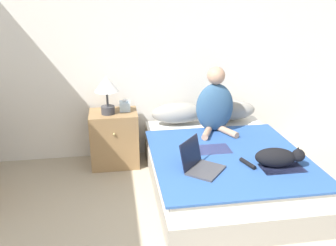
# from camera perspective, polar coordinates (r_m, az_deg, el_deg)

# --- Properties ---
(wall_back) EXTENTS (5.27, 0.05, 2.55)m
(wall_back) POSITION_cam_1_polar(r_m,az_deg,el_deg) (4.23, -1.94, 11.44)
(wall_back) COLOR white
(wall_back) RESTS_ON ground_plane
(bed) EXTENTS (1.46, 1.90, 0.46)m
(bed) POSITION_cam_1_polar(r_m,az_deg,el_deg) (3.71, 8.67, -7.22)
(bed) COLOR #9E998E
(bed) RESTS_ON ground_plane
(pillow_near) EXTENTS (0.63, 0.28, 0.24)m
(pillow_near) POSITION_cam_1_polar(r_m,az_deg,el_deg) (4.21, 1.61, 1.61)
(pillow_near) COLOR gray
(pillow_near) RESTS_ON bed
(pillow_far) EXTENTS (0.63, 0.28, 0.24)m
(pillow_far) POSITION_cam_1_polar(r_m,az_deg,el_deg) (4.37, 9.85, 2.00)
(pillow_far) COLOR gray
(pillow_far) RESTS_ON bed
(person_sitting) EXTENTS (0.42, 0.41, 0.73)m
(person_sitting) POSITION_cam_1_polar(r_m,az_deg,el_deg) (3.95, 7.53, 2.90)
(person_sitting) COLOR #33567A
(person_sitting) RESTS_ON bed
(cat_tabby) EXTENTS (0.53, 0.27, 0.18)m
(cat_tabby) POSITION_cam_1_polar(r_m,az_deg,el_deg) (3.32, 17.21, -5.25)
(cat_tabby) COLOR black
(cat_tabby) RESTS_ON bed
(laptop_open) EXTENTS (0.44, 0.44, 0.27)m
(laptop_open) POSITION_cam_1_polar(r_m,az_deg,el_deg) (3.14, 5.21, -6.56)
(laptop_open) COLOR #424247
(laptop_open) RESTS_ON bed
(nightstand) EXTENTS (0.54, 0.44, 0.64)m
(nightstand) POSITION_cam_1_polar(r_m,az_deg,el_deg) (4.19, -8.57, -2.47)
(nightstand) COLOR #937047
(nightstand) RESTS_ON ground_plane
(table_lamp) EXTENTS (0.26, 0.26, 0.43)m
(table_lamp) POSITION_cam_1_polar(r_m,az_deg,el_deg) (3.95, -9.82, 5.60)
(table_lamp) COLOR #38383D
(table_lamp) RESTS_ON nightstand
(tissue_box) EXTENTS (0.12, 0.12, 0.14)m
(tissue_box) POSITION_cam_1_polar(r_m,az_deg,el_deg) (4.09, -6.94, 2.72)
(tissue_box) COLOR silver
(tissue_box) RESTS_ON nightstand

